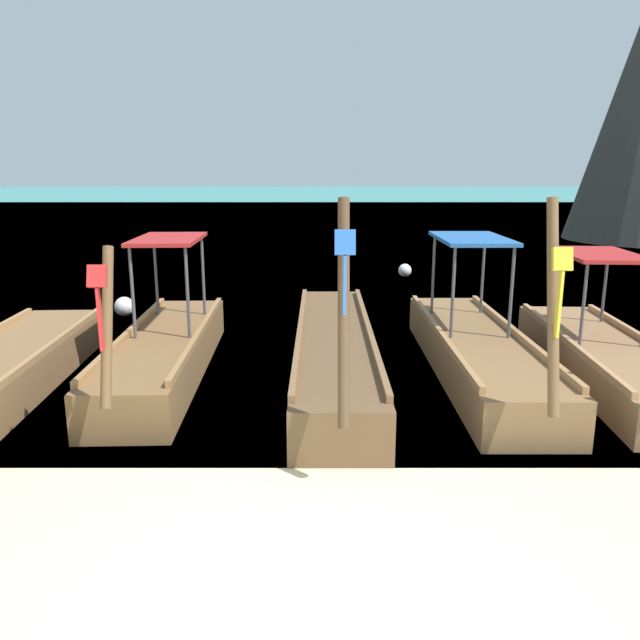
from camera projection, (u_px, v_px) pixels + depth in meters
name	position (u px, v px, depth m)	size (l,w,h in m)	color
ground	(320.00, 611.00, 4.63)	(120.00, 120.00, 0.00)	beige
sea_water	(320.00, 201.00, 65.17)	(120.00, 120.00, 0.00)	teal
longtail_boat_red_ribbon	(166.00, 351.00, 9.92)	(1.38, 5.87, 2.37)	brown
longtail_boat_blue_ribbon	(334.00, 351.00, 10.08)	(1.20, 7.32, 2.93)	brown
longtail_boat_yellow_ribbon	(476.00, 350.00, 9.95)	(1.31, 6.37, 2.92)	brown
longtail_boat_pink_ribbon	(605.00, 357.00, 9.73)	(1.64, 6.10, 2.54)	olive
mooring_buoy_near	(124.00, 307.00, 13.88)	(0.44, 0.44, 0.44)	white
mooring_buoy_far	(405.00, 270.00, 18.97)	(0.40, 0.40, 0.40)	white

